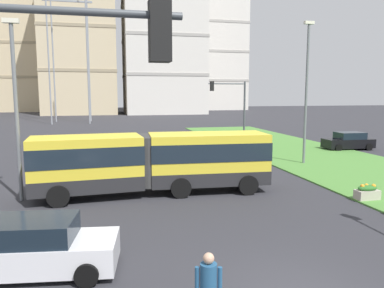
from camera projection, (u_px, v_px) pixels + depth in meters
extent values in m
cube|color=yellow|center=(208.00, 158.00, 19.52)|extent=(6.14, 2.85, 2.55)
cube|color=#262628|center=(208.00, 175.00, 19.64)|extent=(6.16, 2.88, 0.70)
cube|color=#19232D|center=(208.00, 150.00, 19.46)|extent=(6.18, 2.90, 0.90)
cube|color=yellow|center=(87.00, 163.00, 18.12)|extent=(5.35, 2.83, 2.55)
cube|color=#262628|center=(87.00, 182.00, 18.24)|extent=(5.37, 2.85, 0.70)
cube|color=#19232D|center=(86.00, 154.00, 18.06)|extent=(5.39, 2.87, 0.90)
cylinder|color=#383838|center=(150.00, 160.00, 19.01)|extent=(2.40, 2.40, 2.45)
cylinder|color=black|center=(234.00, 175.00, 21.21)|extent=(1.01, 0.34, 1.00)
cylinder|color=black|center=(248.00, 185.00, 18.76)|extent=(1.01, 0.34, 1.00)
cylinder|color=black|center=(175.00, 177.00, 20.63)|extent=(1.01, 0.34, 1.00)
cylinder|color=black|center=(181.00, 188.00, 18.19)|extent=(1.01, 0.34, 1.00)
cylinder|color=black|center=(61.00, 184.00, 19.09)|extent=(1.02, 0.34, 1.00)
cylinder|color=black|center=(58.00, 196.00, 16.72)|extent=(1.02, 0.34, 1.00)
sphere|color=#F9EFC6|center=(257.00, 170.00, 21.03)|extent=(0.24, 0.24, 0.24)
sphere|color=#F9EFC6|center=(269.00, 177.00, 19.27)|extent=(0.24, 0.24, 0.24)
cube|color=#19234C|center=(84.00, 158.00, 26.29)|extent=(4.48, 2.01, 0.80)
cube|color=black|center=(82.00, 148.00, 26.17)|extent=(2.46, 1.79, 0.60)
cylinder|color=black|center=(107.00, 158.00, 27.47)|extent=(0.65, 0.25, 0.64)
cylinder|color=black|center=(106.00, 163.00, 25.71)|extent=(0.65, 0.25, 0.64)
cylinder|color=black|center=(64.00, 160.00, 26.93)|extent=(0.65, 0.25, 0.64)
cylinder|color=black|center=(60.00, 164.00, 25.18)|extent=(0.65, 0.25, 0.64)
cube|color=silver|center=(38.00, 254.00, 10.57)|extent=(4.60, 2.38, 0.80)
cube|color=black|center=(31.00, 230.00, 10.46)|extent=(2.58, 1.99, 0.60)
cylinder|color=black|center=(97.00, 247.00, 11.63)|extent=(0.66, 0.30, 0.64)
cylinder|color=black|center=(87.00, 275.00, 9.85)|extent=(0.66, 0.30, 0.64)
cube|color=black|center=(348.00, 143.00, 33.91)|extent=(4.45, 1.93, 0.80)
cube|color=black|center=(350.00, 135.00, 33.85)|extent=(2.43, 1.75, 0.60)
cylinder|color=black|center=(339.00, 148.00, 32.78)|extent=(0.65, 0.24, 0.64)
cylinder|color=black|center=(327.00, 145.00, 34.53)|extent=(0.65, 0.24, 0.64)
cylinder|color=black|center=(369.00, 147.00, 33.37)|extent=(0.65, 0.24, 0.64)
cylinder|color=black|center=(356.00, 144.00, 35.12)|extent=(0.65, 0.24, 0.64)
cylinder|color=#23517A|center=(209.00, 277.00, 7.93)|extent=(0.36, 0.36, 0.60)
sphere|color=tan|center=(209.00, 258.00, 7.88)|extent=(0.24, 0.24, 0.24)
cylinder|color=#23517A|center=(197.00, 279.00, 7.95)|extent=(0.10, 0.10, 0.55)
cylinder|color=#23517A|center=(220.00, 280.00, 7.93)|extent=(0.10, 0.10, 0.55)
cube|color=#B7AD9E|center=(367.00, 195.00, 17.75)|extent=(1.10, 0.56, 0.44)
ellipsoid|color=#2D6B28|center=(367.00, 188.00, 17.71)|extent=(0.99, 0.50, 0.28)
sphere|color=orange|center=(362.00, 186.00, 17.63)|extent=(0.20, 0.20, 0.20)
sphere|color=orange|center=(366.00, 186.00, 17.77)|extent=(0.20, 0.20, 0.20)
sphere|color=orange|center=(374.00, 186.00, 17.70)|extent=(0.20, 0.20, 0.20)
cylinder|color=#474C51|center=(20.00, 9.00, 4.52)|extent=(3.98, 0.10, 0.10)
cube|color=black|center=(160.00, 31.00, 4.93)|extent=(0.28, 0.28, 0.80)
sphere|color=red|center=(160.00, 11.00, 4.90)|extent=(0.16, 0.16, 0.16)
sphere|color=yellow|center=(160.00, 32.00, 4.93)|extent=(0.16, 0.16, 0.16)
sphere|color=green|center=(160.00, 52.00, 4.97)|extent=(0.16, 0.16, 0.16)
cylinder|color=#474C51|center=(244.00, 117.00, 31.89)|extent=(0.16, 0.16, 6.04)
cylinder|color=#474C51|center=(227.00, 84.00, 31.16)|extent=(3.18, 0.10, 0.10)
cube|color=black|center=(212.00, 86.00, 30.89)|extent=(0.28, 0.28, 0.80)
sphere|color=red|center=(212.00, 83.00, 30.86)|extent=(0.16, 0.16, 0.16)
sphere|color=yellow|center=(212.00, 86.00, 30.89)|extent=(0.16, 0.16, 0.16)
sphere|color=green|center=(212.00, 89.00, 30.93)|extent=(0.16, 0.16, 0.16)
cylinder|color=slate|center=(17.00, 114.00, 17.33)|extent=(0.18, 0.18, 8.17)
cube|color=white|center=(11.00, 21.00, 16.77)|extent=(0.70, 0.28, 0.20)
cylinder|color=slate|center=(306.00, 96.00, 26.42)|extent=(0.18, 0.18, 9.77)
cube|color=white|center=(309.00, 23.00, 25.75)|extent=(0.70, 0.28, 0.20)
cube|color=beige|center=(7.00, 14.00, 104.62)|extent=(21.70, 16.87, 54.16)
cube|color=#9C8D6E|center=(11.00, 78.00, 107.00)|extent=(21.90, 17.07, 0.70)
cube|color=#9C8D6E|center=(9.00, 46.00, 105.78)|extent=(21.90, 17.07, 0.70)
cube|color=#9C8D6E|center=(7.00, 12.00, 104.57)|extent=(21.90, 17.07, 0.70)
cube|color=beige|center=(79.00, 33.00, 91.87)|extent=(17.15, 18.14, 39.54)
cube|color=#9C8D6E|center=(80.00, 72.00, 93.15)|extent=(17.35, 18.34, 0.70)
cube|color=#9C8D6E|center=(79.00, 31.00, 91.82)|extent=(17.35, 18.34, 0.70)
cube|color=silver|center=(162.00, 22.00, 93.70)|extent=(19.31, 17.84, 45.44)
cube|color=#A4A099|center=(163.00, 76.00, 95.49)|extent=(19.51, 18.04, 0.70)
cube|color=#A4A099|center=(163.00, 39.00, 94.27)|extent=(19.51, 18.04, 0.70)
cube|color=#A4A099|center=(162.00, 2.00, 93.05)|extent=(19.51, 18.04, 0.70)
cube|color=silver|center=(207.00, 41.00, 117.85)|extent=(20.91, 18.29, 42.59)
cube|color=#A4A099|center=(207.00, 81.00, 119.52)|extent=(21.11, 18.49, 0.70)
cube|color=#A4A099|center=(207.00, 54.00, 118.37)|extent=(21.11, 18.49, 0.70)
cube|color=#A4A099|center=(208.00, 26.00, 117.23)|extent=(21.11, 18.49, 0.70)
cylinder|color=gray|center=(88.00, 34.00, 66.39)|extent=(0.24, 0.24, 30.90)
cylinder|color=gray|center=(52.00, 33.00, 65.03)|extent=(0.24, 0.24, 30.90)
cylinder|color=gray|center=(86.00, 28.00, 60.60)|extent=(0.24, 0.24, 30.90)
cylinder|color=gray|center=(47.00, 27.00, 59.24)|extent=(0.24, 0.24, 30.90)
cube|color=gray|center=(67.00, 1.00, 62.17)|extent=(8.00, 0.30, 0.30)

